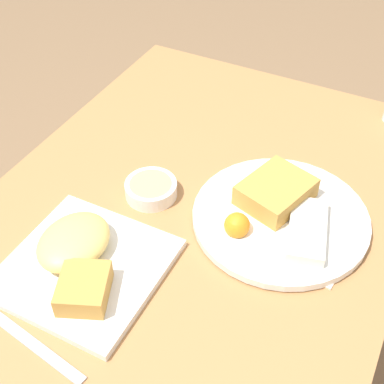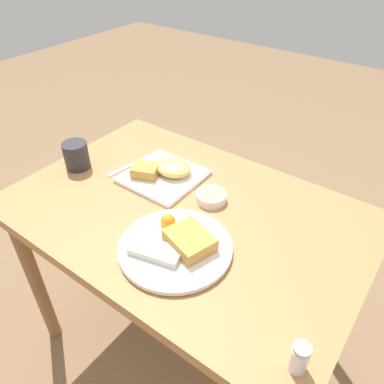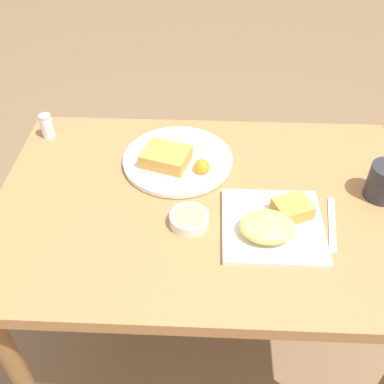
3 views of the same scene
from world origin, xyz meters
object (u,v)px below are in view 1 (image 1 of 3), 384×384
plate_square_near (81,260)px  sauce_ramekin (151,189)px  butter_knife (35,346)px  plate_oval_far (280,213)px

plate_square_near → sauce_ramekin: plate_square_near is taller
sauce_ramekin → butter_knife: (0.35, 0.01, -0.01)m
plate_square_near → butter_knife: 0.15m
plate_square_near → sauce_ramekin: size_ratio=2.52×
plate_square_near → butter_knife: (0.15, 0.02, -0.02)m
plate_square_near → plate_oval_far: 0.35m
plate_oval_far → sauce_ramekin: 0.24m
plate_square_near → plate_oval_far: (-0.25, 0.25, -0.00)m
sauce_ramekin → butter_knife: size_ratio=0.51×
plate_oval_far → sauce_ramekin: bearing=-78.8°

